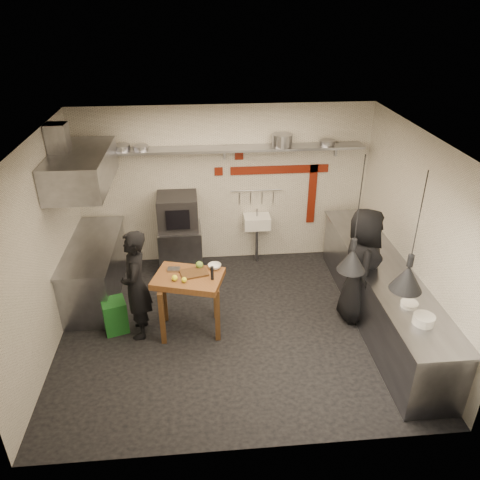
{
  "coord_description": "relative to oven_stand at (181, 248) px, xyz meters",
  "views": [
    {
      "loc": [
        -0.42,
        -5.49,
        4.37
      ],
      "look_at": [
        0.1,
        0.3,
        1.29
      ],
      "focal_mm": 35.0,
      "sensor_mm": 36.0,
      "label": 1
    }
  ],
  "objects": [
    {
      "name": "utensil_rail",
      "position": [
        1.36,
        0.3,
        0.92
      ],
      "size": [
        0.9,
        0.02,
        0.02
      ],
      "primitive_type": "cylinder",
      "rotation": [
        0.0,
        1.57,
        0.0
      ],
      "color": "gray",
      "rests_on": "wall_back"
    },
    {
      "name": "steel_tray",
      "position": [
        -0.03,
        -1.58,
        0.54
      ],
      "size": [
        0.18,
        0.13,
        0.03
      ],
      "primitive_type": "cube",
      "rotation": [
        0.0,
        0.0,
        -0.08
      ],
      "color": "gray",
      "rests_on": "prep_table"
    },
    {
      "name": "lemon_b",
      "position": [
        0.12,
        -1.9,
        0.56
      ],
      "size": [
        0.08,
        0.08,
        0.07
      ],
      "primitive_type": "sphere",
      "rotation": [
        0.0,
        0.0,
        -0.03
      ],
      "color": "#F6F61E",
      "rests_on": "prep_table"
    },
    {
      "name": "green_bin",
      "position": [
        -0.92,
        -1.66,
        -0.15
      ],
      "size": [
        0.41,
        0.41,
        0.5
      ],
      "primitive_type": "cube",
      "rotation": [
        0.0,
        0.0,
        0.31
      ],
      "color": "#17561D",
      "rests_on": "floor"
    },
    {
      "name": "sink_tap",
      "position": [
        1.36,
        0.16,
        0.56
      ],
      "size": [
        0.03,
        0.03,
        0.14
      ],
      "primitive_type": "cylinder",
      "color": "gray",
      "rests_on": "hand_sink"
    },
    {
      "name": "shelf_bracket_mid",
      "position": [
        0.81,
        0.31,
        1.62
      ],
      "size": [
        0.04,
        0.06,
        0.24
      ],
      "primitive_type": "cube",
      "color": "gray",
      "rests_on": "wall_back"
    },
    {
      "name": "stock_pot",
      "position": [
        1.75,
        0.16,
        1.84
      ],
      "size": [
        0.42,
        0.42,
        0.2
      ],
      "primitive_type": "cylinder",
      "rotation": [
        0.0,
        0.0,
        0.26
      ],
      "color": "gray",
      "rests_on": "back_shelf"
    },
    {
      "name": "counter_right",
      "position": [
        2.96,
        -1.76,
        0.05
      ],
      "size": [
        0.7,
        3.8,
        0.9
      ],
      "primitive_type": "cube",
      "color": "gray",
      "rests_on": "floor"
    },
    {
      "name": "wall_right",
      "position": [
        3.31,
        -1.76,
        1.0
      ],
      "size": [
        0.04,
        4.2,
        2.8
      ],
      "primitive_type": "cube",
      "color": "beige",
      "rests_on": "floor"
    },
    {
      "name": "extractor_hood",
      "position": [
        -1.29,
        -0.71,
        1.75
      ],
      "size": [
        0.78,
        1.6,
        0.5
      ],
      "primitive_type": "cube",
      "color": "gray",
      "rests_on": "ceiling"
    },
    {
      "name": "combi_oven",
      "position": [
        -0.01,
        0.04,
        0.69
      ],
      "size": [
        0.68,
        0.64,
        0.58
      ],
      "primitive_type": "cube",
      "rotation": [
        0.0,
        0.0,
        0.02
      ],
      "color": "black",
      "rests_on": "oven_stand"
    },
    {
      "name": "chef_left",
      "position": [
        -0.55,
        -1.76,
        0.41
      ],
      "size": [
        0.42,
        0.61,
        1.62
      ],
      "primitive_type": "imported",
      "rotation": [
        0.0,
        0.0,
        -1.52
      ],
      "color": "black",
      "rests_on": "floor"
    },
    {
      "name": "counter_left_top",
      "position": [
        -1.34,
        -0.71,
        0.52
      ],
      "size": [
        0.76,
        2.0,
        0.03
      ],
      "primitive_type": "cube",
      "color": "gray",
      "rests_on": "counter_left"
    },
    {
      "name": "shelf_bracket_left",
      "position": [
        -1.09,
        0.31,
        1.62
      ],
      "size": [
        0.04,
        0.06,
        0.24
      ],
      "primitive_type": "cube",
      "color": "gray",
      "rests_on": "wall_back"
    },
    {
      "name": "bowl",
      "position": [
        0.54,
        -1.58,
        0.55
      ],
      "size": [
        0.2,
        0.2,
        0.06
      ],
      "primitive_type": "imported",
      "rotation": [
        0.0,
        0.0,
        -0.05
      ],
      "color": "silver",
      "rests_on": "prep_table"
    },
    {
      "name": "wall_back",
      "position": [
        0.81,
        0.34,
        1.0
      ],
      "size": [
        5.0,
        0.04,
        2.8
      ],
      "primitive_type": "cube",
      "color": "beige",
      "rests_on": "floor"
    },
    {
      "name": "ceiling",
      "position": [
        0.81,
        -1.76,
        2.4
      ],
      "size": [
        5.0,
        5.0,
        0.0
      ],
      "primitive_type": "plane",
      "color": "beige",
      "rests_on": "floor"
    },
    {
      "name": "wall_left",
      "position": [
        -1.69,
        -1.76,
        1.0
      ],
      "size": [
        0.04,
        4.2,
        2.8
      ],
      "primitive_type": "cube",
      "color": "beige",
      "rests_on": "floor"
    },
    {
      "name": "oven_glass",
      "position": [
        -0.0,
        -0.3,
        0.69
      ],
      "size": [
        0.39,
        0.03,
        0.34
      ],
      "primitive_type": "cube",
      "rotation": [
        0.0,
        0.0,
        0.02
      ],
      "color": "black",
      "rests_on": "oven_door"
    },
    {
      "name": "oven_stand",
      "position": [
        0.0,
        0.0,
        0.0
      ],
      "size": [
        0.75,
        0.68,
        0.8
      ],
      "primitive_type": "cube",
      "rotation": [
        0.0,
        0.0,
        0.02
      ],
      "color": "gray",
      "rests_on": "floor"
    },
    {
      "name": "chef_right",
      "position": [
        2.65,
        -1.65,
        0.49
      ],
      "size": [
        0.72,
        0.96,
        1.77
      ],
      "primitive_type": "imported",
      "rotation": [
        0.0,
        0.0,
        1.38
      ],
      "color": "black",
      "rests_on": "floor"
    },
    {
      "name": "oven_door",
      "position": [
        0.01,
        -0.24,
        0.69
      ],
      "size": [
        0.45,
        0.04,
        0.46
      ],
      "primitive_type": "cube",
      "rotation": [
        0.0,
        0.0,
        0.02
      ],
      "color": "#64180B",
      "rests_on": "combi_oven"
    },
    {
      "name": "prep_table",
      "position": [
        0.17,
        -1.75,
        0.06
      ],
      "size": [
        1.06,
        0.87,
        0.92
      ],
      "primitive_type": null,
      "rotation": [
        0.0,
        0.0,
        -0.28
      ],
      "color": "brown",
      "rests_on": "floor"
    },
    {
      "name": "pepper_mill",
      "position": [
        0.5,
        -1.87,
        0.62
      ],
      "size": [
        0.06,
        0.06,
        0.2
      ],
      "primitive_type": "cylinder",
      "rotation": [
        0.0,
        0.0,
        -0.32
      ],
      "color": "black",
      "rests_on": "prep_table"
    },
    {
      "name": "lemon_a",
      "position": [
        -0.01,
        -1.85,
        0.56
      ],
      "size": [
        0.1,
        0.1,
        0.08
      ],
      "primitive_type": "sphere",
      "rotation": [
        0.0,
        0.0,
        -0.32
      ],
      "color": "#F6F61E",
      "rests_on": "prep_table"
    },
    {
      "name": "counter_right_top",
      "position": [
        2.96,
        -1.76,
        0.52
      ],
      "size": [
        0.76,
        3.9,
        0.03
      ],
      "primitive_type": "cube",
      "color": "gray",
      "rests_on": "counter_right"
    },
    {
      "name": "heat_lamp_far",
      "position": [
        2.67,
        -2.98,
        1.69
      ],
      "size": [
        0.4,
        0.4,
        1.43
      ],
      "primitive_type": null,
      "rotation": [
        0.0,
        0.0,
        -0.08
      ],
      "color": "black",
      "rests_on": "ceiling"
    },
    {
      "name": "red_tile_a",
      "position": [
        1.06,
        0.32,
        1.55
      ],
      "size": [
        0.14,
        0.02,
        0.14
      ],
      "primitive_type": "cube",
      "color": "#64180B",
      "rests_on": "wall_back"
    },
    {
      "name": "red_band_vert",
      "position": [
        2.36,
        0.32,
        0.8
      ],
      "size": [
        0.14,
        0.02,
        1.1
      ],
      "primitive_type": "cube",
      "color": "#64180B",
      "rests_on": "wall_back"
    },
    {
      "name": "red_tile_b",
      "position": [
        0.71,
        0.32,
        1.28
      ],
      "size": [
        0.14,
        0.02,
        0.14
      ],
      "primitive_type": "cube",
      "color": "#64180B",
      "rests_on": "wall_back"
    },
    {
      "name": "pan_far_left",
      "position": [
        -0.84,
        0.16,
        1.79
      ],
      "size": [
        0.3,
        0.3,
        0.09
      ],
      "primitive_type": "cylinder",
      "rotation": [
        0.0,
        0.0,
        -0.09
      ],
      "color": "gray",
      "rests_on": "back_shelf"
    },
    {
      "name": "hand_sink",
      "position": [
        1.36,
        0.16,
        0.38
      ],
      "size": [
        0.46,
        0.34,
        0.22
      ],
      "primitive_type": "cube",
      "color": "silver",
      "rests_on": "wall_back"
    },
    {
      "name": "floor",
      "position": [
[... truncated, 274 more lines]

